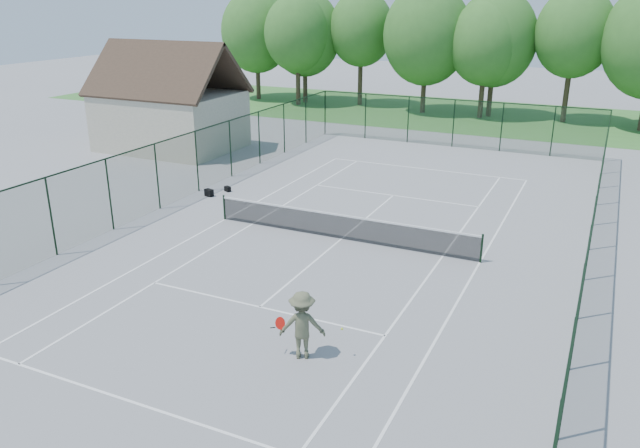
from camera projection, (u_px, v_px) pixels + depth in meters
The scene contains 10 objects.
ground at pixel (341, 239), 24.83m from camera, with size 140.00×140.00×0.00m, color gray.
grass_far at pixel (488, 116), 50.33m from camera, with size 80.00×16.00×0.01m, color #3F7E34.
court_lines at pixel (341, 239), 24.82m from camera, with size 11.05×23.85×0.01m.
tennis_net at pixel (341, 225), 24.63m from camera, with size 11.08×0.08×1.10m.
fence_enclosure at pixel (342, 202), 24.29m from camera, with size 18.05×36.05×3.02m.
utility_building at pixel (169, 99), 38.64m from camera, with size 8.60×6.27×6.63m.
tree_line_far at pixel (495, 39), 48.28m from camera, with size 39.40×6.40×9.70m.
sports_bag_a at pixel (209, 193), 30.12m from camera, with size 0.43×0.26×0.34m, color black.
sports_bag_b at pixel (228, 189), 30.85m from camera, with size 0.33×0.20×0.26m, color black.
tennis_player at pixel (302, 325), 16.41m from camera, with size 1.86×1.14×1.90m.
Camera 1 is at (9.05, -21.28, 9.08)m, focal length 35.00 mm.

